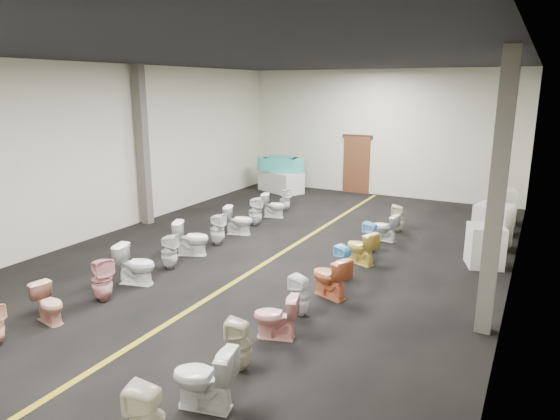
# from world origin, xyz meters

# --- Properties ---
(floor) EXTENTS (16.00, 16.00, 0.00)m
(floor) POSITION_xyz_m (0.00, 0.00, 0.00)
(floor) COLOR black
(floor) RESTS_ON ground
(ceiling) EXTENTS (16.00, 16.00, 0.00)m
(ceiling) POSITION_xyz_m (0.00, 0.00, 4.50)
(ceiling) COLOR black
(ceiling) RESTS_ON ground
(wall_back) EXTENTS (10.00, 0.00, 10.00)m
(wall_back) POSITION_xyz_m (0.00, 8.00, 2.25)
(wall_back) COLOR beige
(wall_back) RESTS_ON ground
(wall_left) EXTENTS (0.00, 16.00, 16.00)m
(wall_left) POSITION_xyz_m (-5.00, 0.00, 2.25)
(wall_left) COLOR beige
(wall_left) RESTS_ON ground
(wall_right) EXTENTS (0.00, 16.00, 16.00)m
(wall_right) POSITION_xyz_m (5.00, 0.00, 2.25)
(wall_right) COLOR beige
(wall_right) RESTS_ON ground
(aisle_stripe) EXTENTS (0.12, 15.60, 0.01)m
(aisle_stripe) POSITION_xyz_m (0.00, 0.00, 0.00)
(aisle_stripe) COLOR olive
(aisle_stripe) RESTS_ON floor
(back_door) EXTENTS (1.00, 0.10, 2.10)m
(back_door) POSITION_xyz_m (-0.80, 7.94, 1.05)
(back_door) COLOR #562D19
(back_door) RESTS_ON floor
(door_frame) EXTENTS (1.15, 0.08, 0.10)m
(door_frame) POSITION_xyz_m (-0.80, 7.95, 2.12)
(door_frame) COLOR #331C11
(door_frame) RESTS_ON back_door
(column_left) EXTENTS (0.25, 0.25, 4.50)m
(column_left) POSITION_xyz_m (-4.75, 1.00, 2.25)
(column_left) COLOR #59544C
(column_left) RESTS_ON floor
(column_right) EXTENTS (0.25, 0.25, 4.50)m
(column_right) POSITION_xyz_m (4.75, -1.50, 2.25)
(column_right) COLOR #59544C
(column_right) RESTS_ON floor
(display_table) EXTENTS (1.98, 1.54, 0.79)m
(display_table) POSITION_xyz_m (-3.37, 6.77, 0.39)
(display_table) COLOR silver
(display_table) RESTS_ON floor
(bathtub) EXTENTS (1.84, 0.86, 0.55)m
(bathtub) POSITION_xyz_m (-3.37, 6.77, 1.07)
(bathtub) COLOR #3EB4A2
(bathtub) RESTS_ON display_table
(appliance_crate_a) EXTENTS (0.92, 0.92, 0.93)m
(appliance_crate_a) POSITION_xyz_m (4.40, 1.76, 0.46)
(appliance_crate_a) COLOR beige
(appliance_crate_a) RESTS_ON floor
(appliance_crate_b) EXTENTS (0.94, 0.94, 1.08)m
(appliance_crate_b) POSITION_xyz_m (4.40, 3.26, 0.54)
(appliance_crate_b) COLOR silver
(appliance_crate_b) RESTS_ON floor
(appliance_crate_c) EXTENTS (0.85, 0.85, 0.78)m
(appliance_crate_c) POSITION_xyz_m (4.40, 4.71, 0.39)
(appliance_crate_c) COLOR silver
(appliance_crate_c) RESTS_ON floor
(appliance_crate_d) EXTENTS (0.86, 0.86, 1.01)m
(appliance_crate_d) POSITION_xyz_m (4.40, 5.83, 0.50)
(appliance_crate_d) COLOR beige
(appliance_crate_d) RESTS_ON floor
(toilet_left_2) EXTENTS (0.71, 0.49, 0.67)m
(toilet_left_2) POSITION_xyz_m (-1.81, -4.61, 0.33)
(toilet_left_2) COLOR #DF9F87
(toilet_left_2) RESTS_ON floor
(toilet_left_3) EXTENTS (0.48, 0.47, 0.85)m
(toilet_left_3) POSITION_xyz_m (-1.67, -3.57, 0.42)
(toilet_left_3) COLOR pink
(toilet_left_3) RESTS_ON floor
(toilet_left_4) EXTENTS (0.89, 0.65, 0.82)m
(toilet_left_4) POSITION_xyz_m (-1.73, -2.64, 0.41)
(toilet_left_4) COLOR white
(toilet_left_4) RESTS_ON floor
(toilet_left_5) EXTENTS (0.44, 0.44, 0.79)m
(toilet_left_5) POSITION_xyz_m (-1.69, -1.67, 0.39)
(toilet_left_5) COLOR silver
(toilet_left_5) RESTS_ON floor
(toilet_left_6) EXTENTS (0.93, 0.74, 0.83)m
(toilet_left_6) POSITION_xyz_m (-1.83, -0.68, 0.41)
(toilet_left_6) COLOR white
(toilet_left_6) RESTS_ON floor
(toilet_left_7) EXTENTS (0.41, 0.41, 0.81)m
(toilet_left_7) POSITION_xyz_m (-1.74, 0.25, 0.40)
(toilet_left_7) COLOR silver
(toilet_left_7) RESTS_ON floor
(toilet_left_8) EXTENTS (0.85, 0.63, 0.78)m
(toilet_left_8) POSITION_xyz_m (-1.77, 1.28, 0.39)
(toilet_left_8) COLOR white
(toilet_left_8) RESTS_ON floor
(toilet_left_9) EXTENTS (0.47, 0.47, 0.84)m
(toilet_left_9) POSITION_xyz_m (-1.81, 2.24, 0.42)
(toilet_left_9) COLOR silver
(toilet_left_9) RESTS_ON floor
(toilet_left_10) EXTENTS (0.78, 0.53, 0.73)m
(toilet_left_10) POSITION_xyz_m (-1.79, 3.31, 0.36)
(toilet_left_10) COLOR white
(toilet_left_10) RESTS_ON floor
(toilet_left_11) EXTENTS (0.42, 0.41, 0.73)m
(toilet_left_11) POSITION_xyz_m (-1.85, 4.16, 0.37)
(toilet_left_11) COLOR white
(toilet_left_11) RESTS_ON floor
(toilet_right_1) EXTENTS (0.89, 0.63, 0.83)m
(toilet_right_1) POSITION_xyz_m (1.91, -5.29, 0.42)
(toilet_right_1) COLOR silver
(toilet_right_1) RESTS_ON floor
(toilet_right_2) EXTENTS (0.42, 0.41, 0.76)m
(toilet_right_2) POSITION_xyz_m (1.83, -4.34, 0.38)
(toilet_right_2) COLOR beige
(toilet_right_2) RESTS_ON floor
(toilet_right_3) EXTENTS (0.80, 0.60, 0.73)m
(toilet_right_3) POSITION_xyz_m (1.85, -3.30, 0.37)
(toilet_right_3) COLOR #F0A39E
(toilet_right_3) RESTS_ON floor
(toilet_right_4) EXTENTS (0.39, 0.38, 0.74)m
(toilet_right_4) POSITION_xyz_m (1.85, -2.40, 0.37)
(toilet_right_4) COLOR silver
(toilet_right_4) RESTS_ON floor
(toilet_right_5) EXTENTS (0.90, 0.71, 0.81)m
(toilet_right_5) POSITION_xyz_m (1.99, -1.41, 0.40)
(toilet_right_5) COLOR #DE7646
(toilet_right_5) RESTS_ON floor
(toilet_right_6) EXTENTS (0.43, 0.43, 0.73)m
(toilet_right_6) POSITION_xyz_m (1.91, -0.44, 0.36)
(toilet_right_6) COLOR #6BB8E4
(toilet_right_6) RESTS_ON floor
(toilet_right_7) EXTENTS (0.86, 0.69, 0.77)m
(toilet_right_7) POSITION_xyz_m (1.91, 0.62, 0.38)
(toilet_right_7) COLOR #EECE55
(toilet_right_7) RESTS_ON floor
(toilet_right_8) EXTENTS (0.36, 0.36, 0.73)m
(toilet_right_8) POSITION_xyz_m (1.84, 1.55, 0.37)
(toilet_right_8) COLOR #84C6F5
(toilet_right_8) RESTS_ON floor
(toilet_right_9) EXTENTS (0.75, 0.49, 0.71)m
(toilet_right_9) POSITION_xyz_m (1.89, 2.56, 0.36)
(toilet_right_9) COLOR silver
(toilet_right_9) RESTS_ON floor
(toilet_right_10) EXTENTS (0.39, 0.38, 0.75)m
(toilet_right_10) POSITION_xyz_m (1.98, 3.54, 0.38)
(toilet_right_10) COLOR beige
(toilet_right_10) RESTS_ON floor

